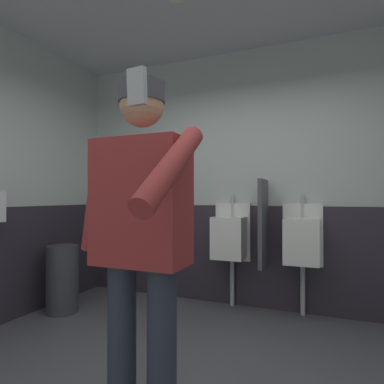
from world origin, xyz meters
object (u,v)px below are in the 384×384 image
(person, at_px, (141,233))
(trash_bin, at_px, (63,279))
(urinal_left, at_px, (230,237))
(urinal_middle, at_px, (302,240))
(cell_phone, at_px, (137,87))

(person, distance_m, trash_bin, 2.29)
(urinal_left, bearing_deg, urinal_middle, 0.00)
(urinal_left, xyz_separation_m, cell_phone, (0.43, -2.60, 0.77))
(urinal_middle, distance_m, person, 2.20)
(cell_phone, distance_m, trash_bin, 2.98)
(urinal_left, distance_m, trash_bin, 1.84)
(urinal_middle, height_order, trash_bin, urinal_middle)
(urinal_left, relative_size, urinal_middle, 1.00)
(trash_bin, bearing_deg, urinal_middle, 18.50)
(person, bearing_deg, urinal_middle, 73.79)
(urinal_middle, bearing_deg, urinal_left, 180.00)
(urinal_left, relative_size, person, 0.70)
(trash_bin, bearing_deg, person, -36.68)
(urinal_middle, relative_size, person, 0.70)
(urinal_middle, bearing_deg, trash_bin, -161.50)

